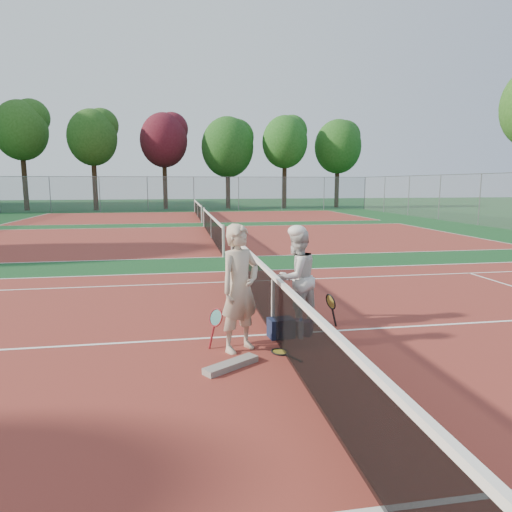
{
  "coord_description": "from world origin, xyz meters",
  "views": [
    {
      "loc": [
        -1.49,
        -7.02,
        2.46
      ],
      "look_at": [
        0.0,
        1.62,
        1.05
      ],
      "focal_mm": 32.0,
      "sensor_mm": 36.0,
      "label": 1
    }
  ],
  "objects_px": {
    "player_b": "(296,277)",
    "sports_bag_purple": "(302,328)",
    "racket_red": "(216,328)",
    "water_bottle": "(301,330)",
    "sports_bag_navy": "(281,328)",
    "net_main": "(273,304)",
    "player_a": "(240,288)",
    "racket_black_held": "(330,311)",
    "racket_spare": "(280,352)"
  },
  "relations": [
    {
      "from": "player_a",
      "to": "racket_red",
      "type": "relative_size",
      "value": 3.3
    },
    {
      "from": "racket_red",
      "to": "water_bottle",
      "type": "distance_m",
      "value": 1.36
    },
    {
      "from": "racket_black_held",
      "to": "sports_bag_navy",
      "type": "height_order",
      "value": "racket_black_held"
    },
    {
      "from": "player_b",
      "to": "sports_bag_purple",
      "type": "distance_m",
      "value": 0.9
    },
    {
      "from": "racket_red",
      "to": "player_a",
      "type": "bearing_deg",
      "value": -83.77
    },
    {
      "from": "racket_red",
      "to": "racket_spare",
      "type": "height_order",
      "value": "racket_red"
    },
    {
      "from": "sports_bag_purple",
      "to": "water_bottle",
      "type": "xyz_separation_m",
      "value": [
        -0.08,
        -0.19,
        0.03
      ]
    },
    {
      "from": "player_b",
      "to": "net_main",
      "type": "bearing_deg",
      "value": 13.22
    },
    {
      "from": "racket_spare",
      "to": "sports_bag_purple",
      "type": "height_order",
      "value": "sports_bag_purple"
    },
    {
      "from": "player_b",
      "to": "sports_bag_purple",
      "type": "bearing_deg",
      "value": 57.77
    },
    {
      "from": "racket_red",
      "to": "sports_bag_navy",
      "type": "xyz_separation_m",
      "value": [
        1.06,
        0.2,
        -0.13
      ]
    },
    {
      "from": "water_bottle",
      "to": "racket_black_held",
      "type": "bearing_deg",
      "value": 36.14
    },
    {
      "from": "player_b",
      "to": "sports_bag_navy",
      "type": "distance_m",
      "value": 1.0
    },
    {
      "from": "player_b",
      "to": "racket_black_held",
      "type": "height_order",
      "value": "player_b"
    },
    {
      "from": "player_b",
      "to": "racket_red",
      "type": "xyz_separation_m",
      "value": [
        -1.47,
        -0.81,
        -0.56
      ]
    },
    {
      "from": "racket_spare",
      "to": "water_bottle",
      "type": "relative_size",
      "value": 2.0
    },
    {
      "from": "player_a",
      "to": "racket_black_held",
      "type": "distance_m",
      "value": 1.96
    },
    {
      "from": "sports_bag_navy",
      "to": "water_bottle",
      "type": "xyz_separation_m",
      "value": [
        0.3,
        -0.13,
        -0.01
      ]
    },
    {
      "from": "net_main",
      "to": "player_b",
      "type": "height_order",
      "value": "player_b"
    },
    {
      "from": "racket_black_held",
      "to": "player_a",
      "type": "bearing_deg",
      "value": 5.77
    },
    {
      "from": "player_a",
      "to": "sports_bag_navy",
      "type": "distance_m",
      "value": 1.16
    },
    {
      "from": "player_b",
      "to": "water_bottle",
      "type": "distance_m",
      "value": 1.02
    },
    {
      "from": "player_a",
      "to": "racket_spare",
      "type": "xyz_separation_m",
      "value": [
        0.56,
        -0.22,
        -0.93
      ]
    },
    {
      "from": "sports_bag_purple",
      "to": "racket_spare",
      "type": "bearing_deg",
      "value": -126.46
    },
    {
      "from": "net_main",
      "to": "racket_spare",
      "type": "height_order",
      "value": "net_main"
    },
    {
      "from": "player_b",
      "to": "racket_spare",
      "type": "relative_size",
      "value": 2.81
    },
    {
      "from": "net_main",
      "to": "racket_red",
      "type": "distance_m",
      "value": 1.04
    },
    {
      "from": "racket_red",
      "to": "racket_black_held",
      "type": "height_order",
      "value": "racket_black_held"
    },
    {
      "from": "racket_black_held",
      "to": "racket_spare",
      "type": "relative_size",
      "value": 0.97
    },
    {
      "from": "racket_red",
      "to": "racket_spare",
      "type": "relative_size",
      "value": 0.95
    },
    {
      "from": "racket_spare",
      "to": "sports_bag_purple",
      "type": "relative_size",
      "value": 2.02
    },
    {
      "from": "sports_bag_navy",
      "to": "sports_bag_purple",
      "type": "distance_m",
      "value": 0.38
    },
    {
      "from": "player_a",
      "to": "racket_red",
      "type": "xyz_separation_m",
      "value": [
        -0.34,
        0.24,
        -0.66
      ]
    },
    {
      "from": "racket_red",
      "to": "water_bottle",
      "type": "height_order",
      "value": "racket_red"
    },
    {
      "from": "player_b",
      "to": "racket_black_held",
      "type": "relative_size",
      "value": 2.89
    },
    {
      "from": "player_a",
      "to": "player_b",
      "type": "height_order",
      "value": "player_a"
    },
    {
      "from": "player_b",
      "to": "sports_bag_navy",
      "type": "xyz_separation_m",
      "value": [
        -0.41,
        -0.61,
        -0.69
      ]
    },
    {
      "from": "net_main",
      "to": "racket_spare",
      "type": "relative_size",
      "value": 18.3
    },
    {
      "from": "net_main",
      "to": "sports_bag_purple",
      "type": "height_order",
      "value": "net_main"
    },
    {
      "from": "player_a",
      "to": "sports_bag_navy",
      "type": "height_order",
      "value": "player_a"
    },
    {
      "from": "net_main",
      "to": "racket_red",
      "type": "xyz_separation_m",
      "value": [
        -0.96,
        -0.35,
        -0.22
      ]
    },
    {
      "from": "net_main",
      "to": "player_a",
      "type": "height_order",
      "value": "player_a"
    },
    {
      "from": "net_main",
      "to": "player_b",
      "type": "xyz_separation_m",
      "value": [
        0.51,
        0.46,
        0.33
      ]
    },
    {
      "from": "player_b",
      "to": "racket_black_held",
      "type": "xyz_separation_m",
      "value": [
        0.54,
        -0.26,
        -0.55
      ]
    },
    {
      "from": "player_b",
      "to": "sports_bag_purple",
      "type": "relative_size",
      "value": 5.68
    },
    {
      "from": "player_b",
      "to": "sports_bag_purple",
      "type": "height_order",
      "value": "player_b"
    },
    {
      "from": "net_main",
      "to": "sports_bag_navy",
      "type": "bearing_deg",
      "value": -55.74
    },
    {
      "from": "player_b",
      "to": "sports_bag_navy",
      "type": "height_order",
      "value": "player_b"
    },
    {
      "from": "racket_red",
      "to": "water_bottle",
      "type": "xyz_separation_m",
      "value": [
        1.36,
        0.07,
        -0.14
      ]
    },
    {
      "from": "sports_bag_navy",
      "to": "racket_spare",
      "type": "bearing_deg",
      "value": -104.08
    }
  ]
}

